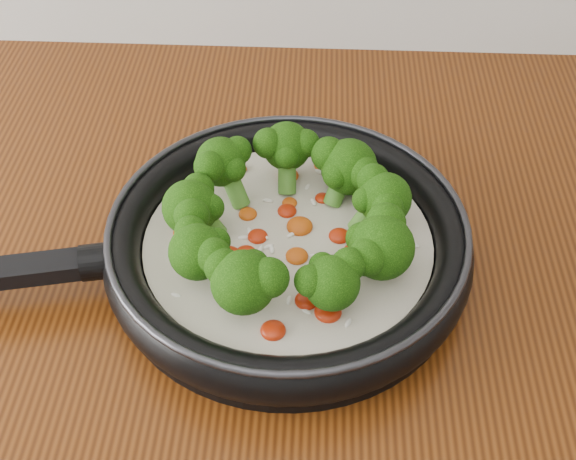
{
  "coord_description": "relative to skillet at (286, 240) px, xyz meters",
  "views": [
    {
      "loc": [
        0.05,
        0.57,
        1.45
      ],
      "look_at": [
        0.02,
        1.08,
        0.95
      ],
      "focal_mm": 46.76,
      "sensor_mm": 36.0,
      "label": 1
    }
  ],
  "objects": [
    {
      "name": "skillet",
      "position": [
        0.0,
        0.0,
        0.0
      ],
      "size": [
        0.58,
        0.42,
        0.1
      ],
      "color": "black",
      "rests_on": "counter"
    }
  ]
}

